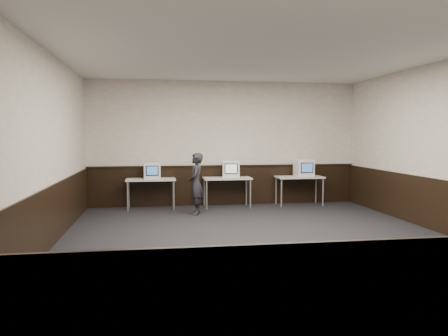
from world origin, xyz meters
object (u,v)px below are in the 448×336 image
at_px(emac_left, 152,171).
at_px(desk_right, 299,179).
at_px(person, 196,184).
at_px(desk_center, 227,180).
at_px(emac_right, 304,168).
at_px(emac_center, 231,169).
at_px(desk_left, 151,182).

bearing_deg(emac_left, desk_right, -1.93).
xyz_separation_m(desk_right, person, (-2.77, -0.90, 0.03)).
xyz_separation_m(desk_center, emac_right, (2.01, -0.01, 0.29)).
distance_m(desk_center, emac_left, 1.89).
bearing_deg(emac_right, emac_center, 177.44).
bearing_deg(desk_left, emac_center, 1.05).
bearing_deg(desk_left, emac_left, -61.25).
bearing_deg(person, emac_center, 142.15).
height_order(desk_center, emac_left, emac_left).
bearing_deg(emac_right, desk_left, 178.75).
bearing_deg(desk_center, emac_center, 17.91).
xyz_separation_m(desk_left, person, (1.03, -0.90, 0.03)).
distance_m(desk_right, person, 2.91).
bearing_deg(desk_left, person, -41.14).
bearing_deg(emac_left, desk_center, -1.11).
bearing_deg(emac_right, desk_right, 172.58).
distance_m(desk_center, desk_right, 1.90).
height_order(emac_left, emac_right, emac_right).
relative_size(desk_center, emac_right, 2.50).
height_order(desk_center, emac_center, emac_center).
bearing_deg(desk_right, emac_center, 178.81).
relative_size(desk_center, person, 0.85).
relative_size(emac_left, emac_right, 0.93).
bearing_deg(emac_center, emac_left, -166.68).
relative_size(desk_center, desk_right, 1.00).
distance_m(emac_center, person, 1.38).
xyz_separation_m(desk_right, emac_right, (0.11, -0.01, 0.29)).
bearing_deg(emac_right, desk_center, 178.58).
distance_m(desk_center, emac_right, 2.03).
bearing_deg(desk_right, emac_right, -6.35).
relative_size(desk_left, desk_center, 1.00).
bearing_deg(emac_left, person, -42.97).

